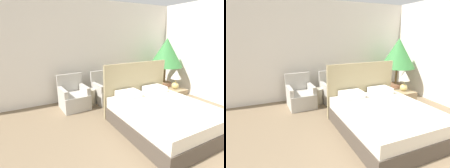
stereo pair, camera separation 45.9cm
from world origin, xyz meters
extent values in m
cube|color=silver|center=(0.00, 3.85, 1.45)|extent=(10.00, 0.06, 2.90)
cube|color=#4C4238|center=(0.11, 1.21, 0.16)|extent=(1.73, 1.99, 0.31)
cube|color=beige|center=(0.11, 1.21, 0.43)|extent=(1.70, 1.95, 0.24)
cube|color=tan|center=(0.11, 2.23, 0.65)|extent=(1.77, 0.06, 1.29)
cube|color=white|center=(-0.28, 1.98, 0.63)|extent=(0.52, 0.37, 0.14)
cube|color=white|center=(0.50, 1.98, 0.63)|extent=(0.52, 0.37, 0.14)
cube|color=#B7B2A8|center=(-1.20, 3.19, 0.20)|extent=(0.73, 0.73, 0.40)
cube|color=#B7B2A8|center=(-1.21, 3.51, 0.65)|extent=(0.70, 0.10, 0.49)
cube|color=#B7B2A8|center=(-1.49, 3.18, 0.50)|extent=(0.13, 0.63, 0.19)
cube|color=#B7B2A8|center=(-0.90, 3.21, 0.50)|extent=(0.13, 0.63, 0.19)
cube|color=#B7B2A8|center=(-0.22, 3.19, 0.20)|extent=(0.74, 0.74, 0.40)
cube|color=#B7B2A8|center=(-0.24, 3.51, 0.65)|extent=(0.70, 0.11, 0.49)
cube|color=#B7B2A8|center=(-0.52, 3.17, 0.50)|extent=(0.14, 0.63, 0.19)
cube|color=#B7B2A8|center=(0.07, 3.21, 0.50)|extent=(0.14, 0.63, 0.19)
cylinder|color=brown|center=(1.90, 3.06, 0.18)|extent=(0.48, 0.48, 0.37)
cylinder|color=brown|center=(1.90, 3.06, 0.64)|extent=(0.06, 0.06, 0.54)
cone|color=#387F3D|center=(1.90, 3.06, 1.37)|extent=(1.08, 1.08, 0.92)
cube|color=#937A56|center=(1.26, 1.98, 0.26)|extent=(0.48, 0.43, 0.51)
sphere|color=tan|center=(1.25, 2.00, 0.61)|extent=(0.19, 0.19, 0.19)
cylinder|color=tan|center=(1.25, 2.00, 0.75)|extent=(0.02, 0.02, 0.10)
cone|color=beige|center=(1.25, 2.00, 0.92)|extent=(0.27, 0.27, 0.23)
cylinder|color=#B7AD93|center=(-0.71, 3.24, 0.22)|extent=(0.28, 0.28, 0.45)
camera|label=1|loc=(-2.40, -1.15, 1.95)|focal=28.00mm
camera|label=2|loc=(-1.99, -1.35, 1.95)|focal=28.00mm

